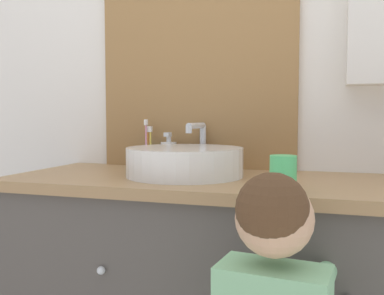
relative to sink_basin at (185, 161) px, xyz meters
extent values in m
cube|color=silver|center=(0.17, 0.29, 0.32)|extent=(3.20, 0.06, 2.50)
cube|color=olive|center=(-0.04, 0.25, 0.35)|extent=(0.77, 0.02, 1.06)
cube|color=#B2C1CC|center=(-0.04, 0.25, 0.35)|extent=(0.71, 0.01, 1.00)
cube|color=#99754C|center=(0.17, -0.01, -0.07)|extent=(1.49, 0.54, 0.03)
sphere|color=silver|center=(-0.17, -0.27, -0.30)|extent=(0.02, 0.02, 0.02)
cylinder|color=white|center=(0.00, 0.00, 0.00)|extent=(0.39, 0.39, 0.10)
cylinder|color=silver|center=(0.00, 0.00, 0.04)|extent=(0.32, 0.32, 0.01)
cylinder|color=silver|center=(0.00, 0.21, 0.03)|extent=(0.02, 0.02, 0.17)
cylinder|color=silver|center=(0.00, 0.13, 0.12)|extent=(0.02, 0.17, 0.02)
cylinder|color=silver|center=(0.00, 0.04, 0.10)|extent=(0.02, 0.02, 0.02)
sphere|color=white|center=(0.11, 0.21, -0.02)|extent=(0.05, 0.05, 0.05)
cylinder|color=#4C93C6|center=(-0.22, 0.20, -0.01)|extent=(0.06, 0.06, 0.08)
cylinder|color=#E5CC4C|center=(-0.21, 0.20, 0.04)|extent=(0.01, 0.01, 0.15)
cube|color=white|center=(-0.21, 0.20, 0.10)|extent=(0.01, 0.02, 0.02)
cylinder|color=orange|center=(-0.22, 0.21, 0.03)|extent=(0.01, 0.01, 0.15)
cube|color=white|center=(-0.22, 0.21, 0.10)|extent=(0.01, 0.02, 0.02)
cylinder|color=pink|center=(-0.22, 0.19, 0.05)|extent=(0.01, 0.01, 0.17)
cube|color=white|center=(-0.22, 0.19, 0.13)|extent=(0.01, 0.02, 0.02)
cylinder|color=white|center=(-0.13, 0.20, 0.00)|extent=(0.06, 0.06, 0.10)
cylinder|color=silver|center=(-0.13, 0.20, 0.06)|extent=(0.02, 0.02, 0.02)
cube|color=silver|center=(-0.13, 0.19, 0.08)|extent=(0.02, 0.03, 0.02)
sphere|color=tan|center=(0.35, -0.47, -0.06)|extent=(0.16, 0.16, 0.16)
sphere|color=#4C331E|center=(0.35, -0.49, -0.04)|extent=(0.15, 0.15, 0.15)
cylinder|color=#7FBC89|center=(0.45, -0.27, -0.23)|extent=(0.08, 0.30, 0.05)
cylinder|color=pink|center=(0.47, -0.12, -0.19)|extent=(0.01, 0.05, 0.12)
cylinder|color=#4CC670|center=(0.34, -0.20, 0.00)|extent=(0.07, 0.07, 0.10)
camera|label=1|loc=(0.45, -1.34, 0.14)|focal=40.00mm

